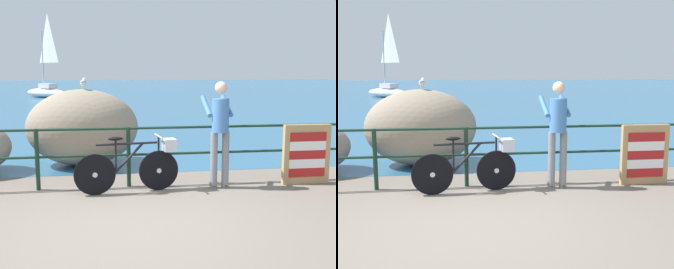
{
  "view_description": "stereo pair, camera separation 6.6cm",
  "coord_description": "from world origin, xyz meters",
  "views": [
    {
      "loc": [
        -0.32,
        -5.09,
        1.94
      ],
      "look_at": [
        0.73,
        2.11,
        0.82
      ],
      "focal_mm": 43.86,
      "sensor_mm": 36.0,
      "label": 1
    },
    {
      "loc": [
        -0.26,
        -5.1,
        1.94
      ],
      "look_at": [
        0.73,
        2.11,
        0.82
      ],
      "focal_mm": 43.86,
      "sensor_mm": 36.0,
      "label": 2
    }
  ],
  "objects": [
    {
      "name": "ground_plane",
      "position": [
        0.0,
        20.0,
        -0.05
      ],
      "size": [
        120.0,
        120.0,
        0.1
      ],
      "primitive_type": "cube",
      "color": "#6B6056"
    },
    {
      "name": "promenade_railing",
      "position": [
        0.0,
        1.71,
        0.64
      ],
      "size": [
        9.02,
        0.07,
        1.02
      ],
      "color": "black",
      "rests_on": "ground_plane"
    },
    {
      "name": "person_at_railing",
      "position": [
        1.5,
        1.43,
        0.99
      ],
      "size": [
        0.45,
        0.64,
        1.78
      ],
      "rotation": [
        0.0,
        0.0,
        1.6
      ],
      "color": "slate",
      "rests_on": "ground_plane"
    },
    {
      "name": "seagull",
      "position": [
        -0.82,
        3.52,
        1.72
      ],
      "size": [
        0.15,
        0.34,
        0.23
      ],
      "rotation": [
        0.0,
        0.0,
        1.42
      ],
      "color": "gold",
      "rests_on": "breakwater_boulder_main"
    },
    {
      "name": "bicycle",
      "position": [
        0.11,
        1.38,
        0.46
      ],
      "size": [
        1.69,
        0.48,
        0.92
      ],
      "rotation": [
        0.0,
        0.0,
        0.13
      ],
      "color": "black",
      "rests_on": "ground_plane"
    },
    {
      "name": "breakwater_boulder_main",
      "position": [
        -0.86,
        3.52,
        0.79
      ],
      "size": [
        2.3,
        1.67,
        1.58
      ],
      "color": "gray",
      "rests_on": "ground"
    },
    {
      "name": "sea_surface",
      "position": [
        0.0,
        47.6,
        0.0
      ],
      "size": [
        120.0,
        90.0,
        0.01
      ],
      "primitive_type": "cube",
      "color": "#285B7F",
      "rests_on": "ground_plane"
    },
    {
      "name": "sailboat",
      "position": [
        -4.94,
        27.01,
        0.71
      ],
      "size": [
        3.98,
        4.08,
        6.16
      ],
      "rotation": [
        0.0,
        0.0,
        2.33
      ],
      "color": "white",
      "rests_on": "sea_surface"
    },
    {
      "name": "folded_deckchair_stack",
      "position": [
        3.06,
        1.46,
        0.52
      ],
      "size": [
        0.84,
        0.1,
        1.04
      ],
      "color": "tan",
      "rests_on": "ground_plane"
    }
  ]
}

